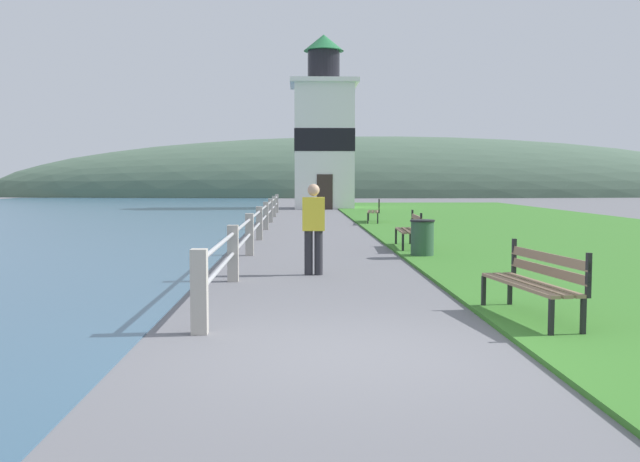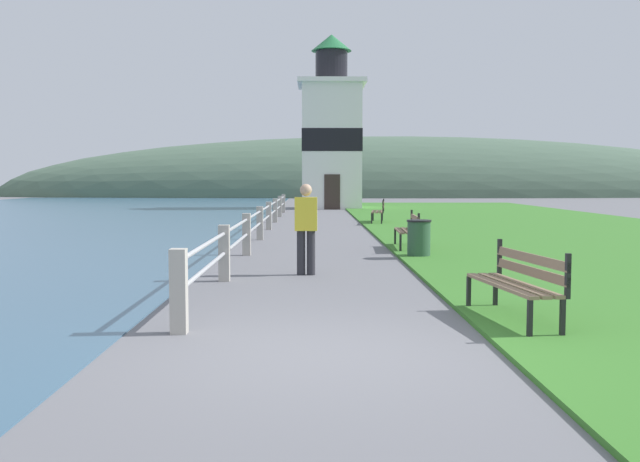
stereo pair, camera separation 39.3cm
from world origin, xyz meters
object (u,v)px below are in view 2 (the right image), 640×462
at_px(park_bench_midway, 409,228).
at_px(person_strolling, 306,226).
at_px(lighthouse, 331,135).
at_px(trash_bin, 419,239).
at_px(park_bench_near, 518,279).
at_px(park_bench_far, 380,210).

xyz_separation_m(park_bench_midway, person_strolling, (-2.48, -4.57, 0.35)).
height_order(lighthouse, trash_bin, lighthouse).
bearing_deg(trash_bin, person_strolling, -132.18).
xyz_separation_m(park_bench_near, person_strolling, (-2.57, 4.39, 0.35)).
bearing_deg(lighthouse, trash_bin, -87.40).
height_order(park_bench_far, person_strolling, person_strolling).
xyz_separation_m(person_strolling, trash_bin, (2.44, 2.70, -0.47)).
distance_m(park_bench_midway, park_bench_far, 10.20).
height_order(person_strolling, trash_bin, person_strolling).
bearing_deg(person_strolling, lighthouse, -1.18).
xyz_separation_m(park_bench_far, person_strolling, (-2.72, -14.76, 0.35)).
bearing_deg(park_bench_midway, trash_bin, 91.48).
bearing_deg(trash_bin, park_bench_far, 88.70).
xyz_separation_m(lighthouse, trash_bin, (1.21, -26.66, -3.88)).
height_order(park_bench_midway, lighthouse, lighthouse).
bearing_deg(park_bench_far, park_bench_midway, 95.07).
height_order(park_bench_midway, park_bench_far, same).
distance_m(park_bench_far, person_strolling, 15.01).
xyz_separation_m(park_bench_midway, trash_bin, (-0.04, -1.87, -0.12)).
relative_size(park_bench_midway, park_bench_far, 0.91).
bearing_deg(lighthouse, park_bench_far, -84.18).
bearing_deg(park_bench_midway, person_strolling, 64.08).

